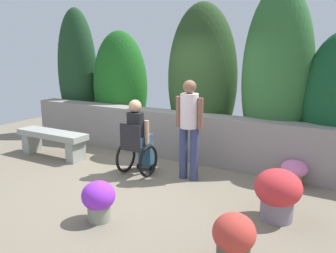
{
  "coord_description": "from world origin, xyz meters",
  "views": [
    {
      "loc": [
        3.16,
        -4.51,
        2.15
      ],
      "look_at": [
        0.25,
        0.56,
        0.85
      ],
      "focal_mm": 36.86,
      "sensor_mm": 36.0,
      "label": 1
    }
  ],
  "objects_px": {
    "stone_bench": "(52,139)",
    "person_standing_companion": "(189,123)",
    "person_in_wheelchair": "(138,140)",
    "flower_pot_terracotta_by_wall": "(234,238)",
    "flower_pot_red_accent": "(99,199)",
    "flower_pot_purple_near": "(294,171)",
    "flower_pot_small_foreground": "(278,192)"
  },
  "relations": [
    {
      "from": "person_in_wheelchair",
      "to": "flower_pot_terracotta_by_wall",
      "type": "distance_m",
      "value": 2.92
    },
    {
      "from": "stone_bench",
      "to": "flower_pot_purple_near",
      "type": "bearing_deg",
      "value": 6.61
    },
    {
      "from": "person_standing_companion",
      "to": "flower_pot_red_accent",
      "type": "xyz_separation_m",
      "value": [
        -0.34,
        -1.89,
        -0.68
      ]
    },
    {
      "from": "stone_bench",
      "to": "flower_pot_terracotta_by_wall",
      "type": "distance_m",
      "value": 4.75
    },
    {
      "from": "flower_pot_purple_near",
      "to": "flower_pot_red_accent",
      "type": "height_order",
      "value": "flower_pot_red_accent"
    },
    {
      "from": "stone_bench",
      "to": "person_in_wheelchair",
      "type": "bearing_deg",
      "value": -2.71
    },
    {
      "from": "stone_bench",
      "to": "flower_pot_small_foreground",
      "type": "height_order",
      "value": "flower_pot_small_foreground"
    },
    {
      "from": "flower_pot_purple_near",
      "to": "flower_pot_terracotta_by_wall",
      "type": "relative_size",
      "value": 0.78
    },
    {
      "from": "flower_pot_purple_near",
      "to": "flower_pot_red_accent",
      "type": "bearing_deg",
      "value": -128.04
    },
    {
      "from": "person_in_wheelchair",
      "to": "flower_pot_terracotta_by_wall",
      "type": "height_order",
      "value": "person_in_wheelchair"
    },
    {
      "from": "stone_bench",
      "to": "person_standing_companion",
      "type": "relative_size",
      "value": 0.97
    },
    {
      "from": "flower_pot_purple_near",
      "to": "flower_pot_small_foreground",
      "type": "distance_m",
      "value": 1.32
    },
    {
      "from": "flower_pot_small_foreground",
      "to": "flower_pot_red_accent",
      "type": "bearing_deg",
      "value": -149.32
    },
    {
      "from": "flower_pot_purple_near",
      "to": "flower_pot_red_accent",
      "type": "xyz_separation_m",
      "value": [
        -1.94,
        -2.48,
        0.05
      ]
    },
    {
      "from": "person_in_wheelchair",
      "to": "flower_pot_purple_near",
      "type": "bearing_deg",
      "value": 16.95
    },
    {
      "from": "flower_pot_terracotta_by_wall",
      "to": "flower_pot_small_foreground",
      "type": "distance_m",
      "value": 1.2
    },
    {
      "from": "stone_bench",
      "to": "flower_pot_purple_near",
      "type": "distance_m",
      "value": 4.67
    },
    {
      "from": "person_in_wheelchair",
      "to": "flower_pot_red_accent",
      "type": "relative_size",
      "value": 2.52
    },
    {
      "from": "flower_pot_purple_near",
      "to": "stone_bench",
      "type": "bearing_deg",
      "value": -169.53
    },
    {
      "from": "flower_pot_red_accent",
      "to": "flower_pot_small_foreground",
      "type": "relative_size",
      "value": 0.78
    },
    {
      "from": "stone_bench",
      "to": "flower_pot_small_foreground",
      "type": "distance_m",
      "value": 4.64
    },
    {
      "from": "flower_pot_red_accent",
      "to": "flower_pot_small_foreground",
      "type": "height_order",
      "value": "flower_pot_small_foreground"
    },
    {
      "from": "flower_pot_terracotta_by_wall",
      "to": "flower_pot_red_accent",
      "type": "xyz_separation_m",
      "value": [
        -1.8,
        0.02,
        0.01
      ]
    },
    {
      "from": "person_in_wheelchair",
      "to": "flower_pot_purple_near",
      "type": "distance_m",
      "value": 2.65
    },
    {
      "from": "flower_pot_terracotta_by_wall",
      "to": "flower_pot_red_accent",
      "type": "relative_size",
      "value": 1.03
    },
    {
      "from": "stone_bench",
      "to": "flower_pot_red_accent",
      "type": "height_order",
      "value": "stone_bench"
    },
    {
      "from": "flower_pot_purple_near",
      "to": "flower_pot_terracotta_by_wall",
      "type": "height_order",
      "value": "flower_pot_terracotta_by_wall"
    },
    {
      "from": "flower_pot_terracotta_by_wall",
      "to": "flower_pot_red_accent",
      "type": "bearing_deg",
      "value": 179.34
    },
    {
      "from": "stone_bench",
      "to": "flower_pot_small_foreground",
      "type": "relative_size",
      "value": 2.42
    },
    {
      "from": "flower_pot_terracotta_by_wall",
      "to": "flower_pot_purple_near",
      "type": "bearing_deg",
      "value": 86.78
    },
    {
      "from": "person_in_wheelchair",
      "to": "flower_pot_small_foreground",
      "type": "height_order",
      "value": "person_in_wheelchair"
    },
    {
      "from": "flower_pot_terracotta_by_wall",
      "to": "stone_bench",
      "type": "bearing_deg",
      "value": 159.59
    }
  ]
}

